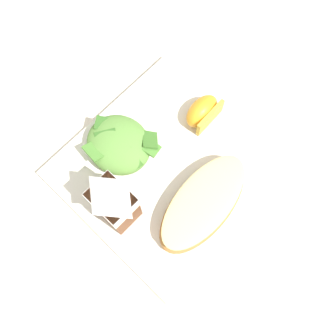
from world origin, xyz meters
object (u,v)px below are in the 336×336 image
(milk_carton, at_px, (113,202))
(cheesy_pizza_bread, at_px, (203,203))
(paper_napkin, at_px, (98,55))
(green_salad_pile, at_px, (119,145))
(orange_wedge_front, at_px, (203,112))
(white_plate, at_px, (168,171))

(milk_carton, bearing_deg, cheesy_pizza_bread, -132.74)
(paper_napkin, bearing_deg, green_salad_pile, 148.55)
(green_salad_pile, xyz_separation_m, orange_wedge_front, (-0.05, -0.13, -0.00))
(white_plate, height_order, milk_carton, milk_carton)
(white_plate, distance_m, orange_wedge_front, 0.10)
(white_plate, bearing_deg, paper_napkin, -16.36)
(orange_wedge_front, height_order, paper_napkin, orange_wedge_front)
(white_plate, xyz_separation_m, green_salad_pile, (0.08, 0.03, 0.03))
(white_plate, height_order, orange_wedge_front, orange_wedge_front)
(orange_wedge_front, xyz_separation_m, paper_napkin, (0.21, 0.03, -0.03))
(white_plate, distance_m, cheesy_pizza_bread, 0.08)
(green_salad_pile, height_order, paper_napkin, green_salad_pile)
(cheesy_pizza_bread, height_order, milk_carton, milk_carton)
(green_salad_pile, bearing_deg, milk_carton, 134.12)
(cheesy_pizza_bread, distance_m, paper_napkin, 0.31)
(cheesy_pizza_bread, bearing_deg, white_plate, -4.18)
(cheesy_pizza_bread, bearing_deg, paper_napkin, -13.47)
(green_salad_pile, bearing_deg, orange_wedge_front, -113.25)
(green_salad_pile, bearing_deg, white_plate, -160.60)
(cheesy_pizza_bread, height_order, paper_napkin, cheesy_pizza_bread)
(green_salad_pile, relative_size, orange_wedge_front, 1.74)
(green_salad_pile, bearing_deg, paper_napkin, -31.45)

